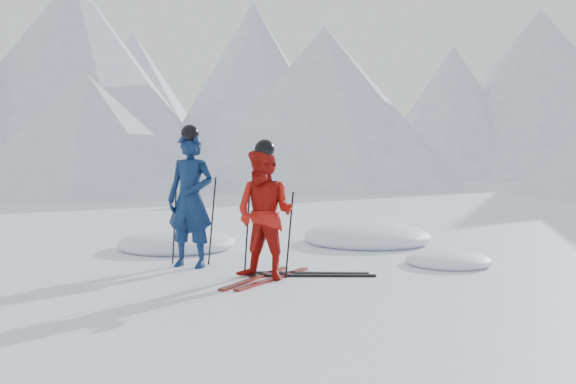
# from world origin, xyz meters

# --- Properties ---
(ground) EXTENTS (160.00, 160.00, 0.00)m
(ground) POSITION_xyz_m (0.00, 0.00, 0.00)
(ground) COLOR white
(ground) RESTS_ON ground
(mountain_range) EXTENTS (106.15, 62.94, 15.53)m
(mountain_range) POSITION_xyz_m (5.71, 35.31, 6.72)
(mountain_range) COLOR #B2BCD1
(mountain_range) RESTS_ON ground
(skier_blue) EXTENTS (0.78, 0.58, 1.96)m
(skier_blue) POSITION_xyz_m (-2.94, 0.33, 0.98)
(skier_blue) COLOR #0C2048
(skier_blue) RESTS_ON ground
(skier_red) EXTENTS (1.00, 0.88, 1.72)m
(skier_red) POSITION_xyz_m (-1.68, -0.40, 0.86)
(skier_red) COLOR #AB130D
(skier_red) RESTS_ON ground
(pole_blue_left) EXTENTS (0.13, 0.09, 1.31)m
(pole_blue_left) POSITION_xyz_m (-3.24, 0.48, 0.65)
(pole_blue_left) COLOR black
(pole_blue_left) RESTS_ON ground
(pole_blue_right) EXTENTS (0.13, 0.08, 1.31)m
(pole_blue_right) POSITION_xyz_m (-2.69, 0.58, 0.65)
(pole_blue_right) COLOR black
(pole_blue_right) RESTS_ON ground
(pole_red_left) EXTENTS (0.12, 0.09, 1.14)m
(pole_red_left) POSITION_xyz_m (-1.98, -0.15, 0.57)
(pole_red_left) COLOR black
(pole_red_left) RESTS_ON ground
(pole_red_right) EXTENTS (0.12, 0.08, 1.14)m
(pole_red_right) POSITION_xyz_m (-1.38, -0.25, 0.57)
(pole_red_right) COLOR black
(pole_red_right) RESTS_ON ground
(ski_worn_left) EXTENTS (0.56, 1.66, 0.03)m
(ski_worn_left) POSITION_xyz_m (-1.80, -0.40, 0.01)
(ski_worn_left) COLOR black
(ski_worn_left) RESTS_ON ground
(ski_worn_right) EXTENTS (0.67, 1.63, 0.03)m
(ski_worn_right) POSITION_xyz_m (-1.56, -0.40, 0.01)
(ski_worn_right) COLOR black
(ski_worn_right) RESTS_ON ground
(ski_loose_a) EXTENTS (1.70, 0.31, 0.03)m
(ski_loose_a) POSITION_xyz_m (-1.19, 0.05, 0.01)
(ski_loose_a) COLOR black
(ski_loose_a) RESTS_ON ground
(ski_loose_b) EXTENTS (1.69, 0.36, 0.03)m
(ski_loose_b) POSITION_xyz_m (-1.09, -0.10, 0.01)
(ski_loose_b) COLOR black
(ski_loose_b) RESTS_ON ground
(snow_lumps) EXTENTS (8.63, 6.04, 0.52)m
(snow_lumps) POSITION_xyz_m (-1.15, 2.39, 0.00)
(snow_lumps) COLOR white
(snow_lumps) RESTS_ON ground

